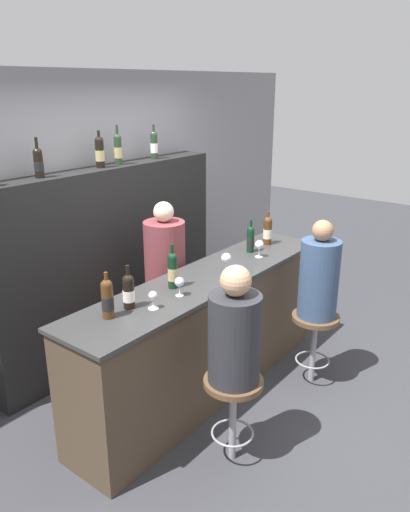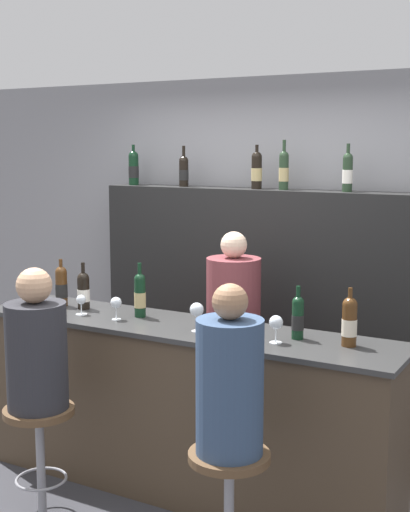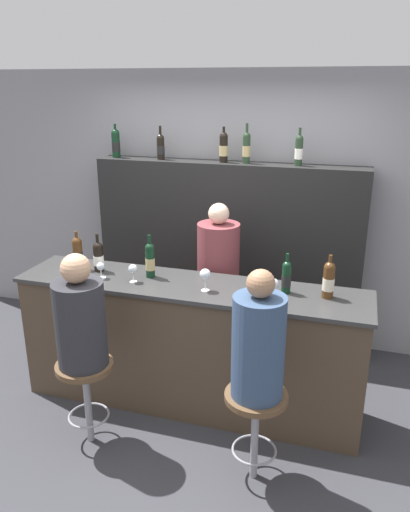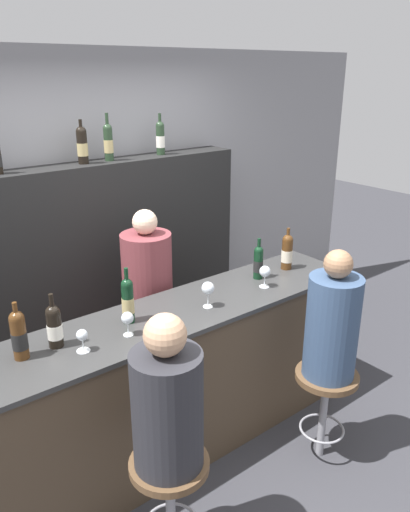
{
  "view_description": "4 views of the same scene",
  "coord_description": "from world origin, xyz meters",
  "px_view_note": "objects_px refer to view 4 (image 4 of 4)",
  "views": [
    {
      "loc": [
        -2.9,
        -1.98,
        2.49
      ],
      "look_at": [
        -0.09,
        0.21,
        1.24
      ],
      "focal_mm": 35.0,
      "sensor_mm": 36.0,
      "label": 1
    },
    {
      "loc": [
        2.15,
        -3.26,
        2.09
      ],
      "look_at": [
        0.12,
        0.35,
        1.45
      ],
      "focal_mm": 50.0,
      "sensor_mm": 36.0,
      "label": 2
    },
    {
      "loc": [
        1.14,
        -3.01,
        2.47
      ],
      "look_at": [
        0.1,
        0.35,
        1.25
      ],
      "focal_mm": 35.0,
      "sensor_mm": 36.0,
      "label": 3
    },
    {
      "loc": [
        -1.61,
        -2.01,
        2.44
      ],
      "look_at": [
        0.25,
        0.34,
        1.31
      ],
      "focal_mm": 35.0,
      "sensor_mm": 36.0,
      "label": 4
    }
  ],
  "objects_px": {
    "wine_bottle_counter_1": "(54,326)",
    "bartender": "(149,321)",
    "wine_bottle_backbar_4": "(160,138)",
    "bar_stool_left": "(170,482)",
    "wine_glass_2": "(208,289)",
    "wine_glass_1": "(127,319)",
    "wine_glass_3": "(265,272)",
    "wine_bottle_counter_4": "(287,252)",
    "wine_glass_0": "(82,336)",
    "bar_stool_right": "(325,391)",
    "wine_bottle_counter_2": "(128,300)",
    "guest_seated_right": "(332,323)",
    "guest_seated_left": "(167,403)",
    "wine_bottle_counter_3": "(258,262)",
    "wine_bottle_counter_0": "(19,335)",
    "wine_bottle_backbar_2": "(82,145)",
    "wine_bottle_backbar_3": "(108,142)"
  },
  "relations": [
    {
      "from": "wine_bottle_counter_2",
      "to": "wine_glass_1",
      "type": "xyz_separation_m",
      "value": [
        -0.08,
        -0.14,
        -0.04
      ]
    },
    {
      "from": "wine_bottle_counter_0",
      "to": "wine_bottle_counter_1",
      "type": "distance_m",
      "value": 0.19
    },
    {
      "from": "wine_bottle_counter_1",
      "to": "wine_bottle_counter_3",
      "type": "distance_m",
      "value": 1.5
    },
    {
      "from": "guest_seated_right",
      "to": "bartender",
      "type": "xyz_separation_m",
      "value": [
        -0.58,
        1.17,
        -0.28
      ]
    },
    {
      "from": "wine_bottle_counter_0",
      "to": "wine_bottle_backbar_3",
      "type": "xyz_separation_m",
      "value": [
        1.13,
        1.07,
        0.76
      ]
    },
    {
      "from": "wine_bottle_counter_3",
      "to": "wine_bottle_backbar_4",
      "type": "height_order",
      "value": "wine_bottle_backbar_4"
    },
    {
      "from": "wine_bottle_backbar_2",
      "to": "bartender",
      "type": "bearing_deg",
      "value": -78.05
    },
    {
      "from": "bar_stool_right",
      "to": "wine_bottle_backbar_2",
      "type": "bearing_deg",
      "value": 111.69
    },
    {
      "from": "wine_glass_1",
      "to": "wine_glass_3",
      "type": "height_order",
      "value": "wine_glass_3"
    },
    {
      "from": "wine_bottle_counter_2",
      "to": "wine_bottle_backbar_4",
      "type": "xyz_separation_m",
      "value": [
        0.96,
        1.07,
        0.74
      ]
    },
    {
      "from": "wine_glass_2",
      "to": "guest_seated_right",
      "type": "xyz_separation_m",
      "value": [
        0.51,
        -0.57,
        -0.17
      ]
    },
    {
      "from": "wine_bottle_counter_4",
      "to": "wine_glass_3",
      "type": "bearing_deg",
      "value": -159.34
    },
    {
      "from": "wine_glass_3",
      "to": "bartender",
      "type": "relative_size",
      "value": 0.1
    },
    {
      "from": "wine_bottle_counter_4",
      "to": "bartender",
      "type": "height_order",
      "value": "bartender"
    },
    {
      "from": "wine_bottle_backbar_4",
      "to": "wine_glass_0",
      "type": "height_order",
      "value": "wine_bottle_backbar_4"
    },
    {
      "from": "wine_bottle_backbar_4",
      "to": "wine_glass_1",
      "type": "relative_size",
      "value": 2.26
    },
    {
      "from": "wine_bottle_counter_1",
      "to": "wine_bottle_counter_4",
      "type": "distance_m",
      "value": 1.79
    },
    {
      "from": "wine_glass_1",
      "to": "bar_stool_left",
      "type": "distance_m",
      "value": 0.86
    },
    {
      "from": "wine_bottle_counter_1",
      "to": "bartender",
      "type": "bearing_deg",
      "value": 28.14
    },
    {
      "from": "wine_bottle_counter_2",
      "to": "bar_stool_left",
      "type": "height_order",
      "value": "wine_bottle_counter_2"
    },
    {
      "from": "wine_bottle_counter_1",
      "to": "bar_stool_right",
      "type": "distance_m",
      "value": 1.74
    },
    {
      "from": "wine_bottle_backbar_2",
      "to": "wine_bottle_counter_4",
      "type": "bearing_deg",
      "value": -45.33
    },
    {
      "from": "wine_bottle_backbar_4",
      "to": "wine_glass_0",
      "type": "relative_size",
      "value": 2.52
    },
    {
      "from": "wine_bottle_counter_3",
      "to": "wine_bottle_counter_4",
      "type": "xyz_separation_m",
      "value": [
        0.29,
        0.0,
        0.01
      ]
    },
    {
      "from": "wine_bottle_counter_1",
      "to": "guest_seated_left",
      "type": "xyz_separation_m",
      "value": [
        0.23,
        -0.71,
        -0.18
      ]
    },
    {
      "from": "wine_glass_2",
      "to": "guest_seated_right",
      "type": "relative_size",
      "value": 0.2
    },
    {
      "from": "wine_bottle_counter_0",
      "to": "wine_bottle_backbar_3",
      "type": "bearing_deg",
      "value": 43.31
    },
    {
      "from": "wine_glass_2",
      "to": "wine_bottle_counter_3",
      "type": "bearing_deg",
      "value": 13.65
    },
    {
      "from": "bar_stool_left",
      "to": "guest_seated_right",
      "type": "bearing_deg",
      "value": 0.0
    },
    {
      "from": "wine_glass_0",
      "to": "wine_glass_3",
      "type": "relative_size",
      "value": 0.84
    },
    {
      "from": "wine_bottle_backbar_4",
      "to": "guest_seated_right",
      "type": "bearing_deg",
      "value": -88.91
    },
    {
      "from": "wine_bottle_backbar_2",
      "to": "wine_bottle_backbar_3",
      "type": "relative_size",
      "value": 0.9
    },
    {
      "from": "wine_bottle_backbar_4",
      "to": "wine_glass_0",
      "type": "xyz_separation_m",
      "value": [
        -1.32,
        -1.21,
        -0.8
      ]
    },
    {
      "from": "wine_bottle_counter_4",
      "to": "wine_glass_3",
      "type": "relative_size",
      "value": 2.07
    },
    {
      "from": "wine_bottle_counter_0",
      "to": "wine_bottle_counter_2",
      "type": "height_order",
      "value": "wine_bottle_counter_2"
    },
    {
      "from": "wine_bottle_counter_1",
      "to": "bartender",
      "type": "distance_m",
      "value": 1.08
    },
    {
      "from": "wine_bottle_counter_2",
      "to": "wine_bottle_backbar_4",
      "type": "relative_size",
      "value": 1.06
    },
    {
      "from": "wine_glass_3",
      "to": "wine_bottle_backbar_3",
      "type": "bearing_deg",
      "value": 111.8
    },
    {
      "from": "wine_glass_3",
      "to": "wine_bottle_counter_3",
      "type": "bearing_deg",
      "value": 62.89
    },
    {
      "from": "wine_glass_2",
      "to": "bartender",
      "type": "bearing_deg",
      "value": 96.59
    },
    {
      "from": "wine_bottle_counter_0",
      "to": "wine_bottle_counter_4",
      "type": "bearing_deg",
      "value": 0.0
    },
    {
      "from": "wine_bottle_counter_0",
      "to": "wine_glass_3",
      "type": "xyz_separation_m",
      "value": [
        1.62,
        -0.14,
        -0.03
      ]
    },
    {
      "from": "wine_bottle_backbar_4",
      "to": "bar_stool_left",
      "type": "bearing_deg",
      "value": -123.49
    },
    {
      "from": "wine_bottle_counter_2",
      "to": "wine_glass_2",
      "type": "bearing_deg",
      "value": -15.72
    },
    {
      "from": "wine_bottle_counter_0",
      "to": "wine_glass_2",
      "type": "bearing_deg",
      "value": -6.98
    },
    {
      "from": "wine_bottle_counter_0",
      "to": "bar_stool_right",
      "type": "xyz_separation_m",
      "value": [
        1.63,
        -0.71,
        -0.67
      ]
    },
    {
      "from": "wine_bottle_counter_4",
      "to": "guest_seated_left",
      "type": "xyz_separation_m",
      "value": [
        -1.56,
        -0.71,
        -0.2
      ]
    },
    {
      "from": "wine_bottle_counter_3",
      "to": "bar_stool_left",
      "type": "height_order",
      "value": "wine_bottle_counter_3"
    },
    {
      "from": "wine_bottle_backbar_4",
      "to": "guest_seated_left",
      "type": "bearing_deg",
      "value": -123.49
    },
    {
      "from": "wine_glass_1",
      "to": "wine_glass_3",
      "type": "bearing_deg",
      "value": 0.0
    }
  ]
}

